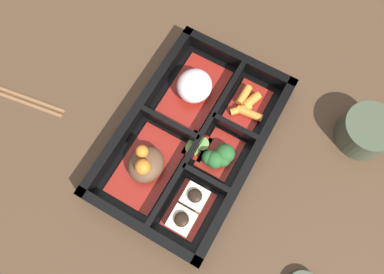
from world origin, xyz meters
TOP-DOWN VIEW (x-y plane):
  - ground_plane at (0.00, 0.00)m, footprint 3.00×3.00m
  - bento_base at (0.00, 0.00)m, footprint 0.32×0.20m
  - bento_rim at (-0.00, -0.00)m, footprint 0.32×0.20m
  - bowl_stew at (-0.07, 0.04)m, footprint 0.13×0.08m
  - bowl_rice at (0.07, 0.04)m, footprint 0.13×0.08m
  - bowl_tofu at (-0.10, -0.05)m, footprint 0.08×0.05m
  - bowl_greens at (-0.01, -0.05)m, footprint 0.07×0.05m
  - bowl_carrots at (0.09, -0.05)m, footprint 0.08×0.06m
  - bowl_pickles at (-0.01, -0.01)m, footprint 0.04×0.03m
  - tea_cup at (0.14, -0.23)m, footprint 0.08×0.08m
  - chopsticks at (-0.08, 0.32)m, footprint 0.05×0.23m

SIDE VIEW (x-z plane):
  - ground_plane at x=0.00m, z-range 0.00..0.00m
  - chopsticks at x=-0.08m, z-range 0.00..0.01m
  - bento_base at x=0.00m, z-range 0.00..0.01m
  - bowl_pickles at x=-0.01m, z-range 0.01..0.02m
  - bowl_carrots at x=0.09m, z-range 0.01..0.03m
  - bento_rim at x=0.00m, z-range 0.00..0.04m
  - bowl_tofu at x=-0.10m, z-range 0.01..0.04m
  - bowl_greens at x=-0.01m, z-range 0.01..0.04m
  - tea_cup at x=0.14m, z-range 0.00..0.05m
  - bowl_stew at x=-0.07m, z-range 0.00..0.05m
  - bowl_rice at x=0.07m, z-range 0.01..0.05m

